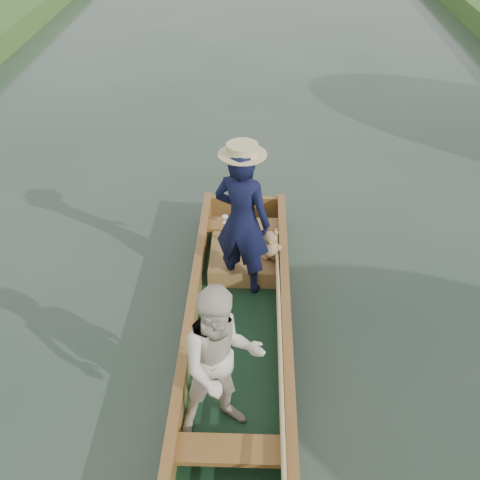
{
  "coord_description": "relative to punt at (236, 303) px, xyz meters",
  "views": [
    {
      "loc": [
        0.19,
        -4.78,
        4.65
      ],
      "look_at": [
        0.0,
        0.6,
        0.95
      ],
      "focal_mm": 45.0,
      "sensor_mm": 36.0,
      "label": 1
    }
  ],
  "objects": [
    {
      "name": "ground",
      "position": [
        0.02,
        0.04,
        -0.6
      ],
      "size": [
        120.0,
        120.0,
        0.0
      ],
      "primitive_type": "plane",
      "color": "#283D30",
      "rests_on": "ground"
    },
    {
      "name": "trees_far",
      "position": [
        -0.16,
        3.28,
        1.85
      ],
      "size": [
        21.4,
        3.86,
        4.49
      ],
      "color": "#47331E",
      "rests_on": "ground"
    },
    {
      "name": "punt",
      "position": [
        0.0,
        0.0,
        0.0
      ],
      "size": [
        1.12,
        5.28,
        1.93
      ],
      "color": "#13321D",
      "rests_on": "ground"
    }
  ]
}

